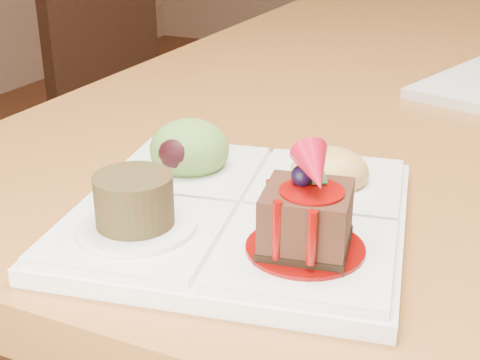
% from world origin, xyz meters
% --- Properties ---
extents(chair_left, '(0.44, 0.44, 0.88)m').
position_xyz_m(chair_left, '(-0.95, 0.27, 0.50)').
color(chair_left, black).
rests_on(chair_left, ground).
extents(sampler_plate, '(0.27, 0.27, 0.09)m').
position_xyz_m(sampler_plate, '(-0.18, -0.75, 0.77)').
color(sampler_plate, silver).
rests_on(sampler_plate, dining_table).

